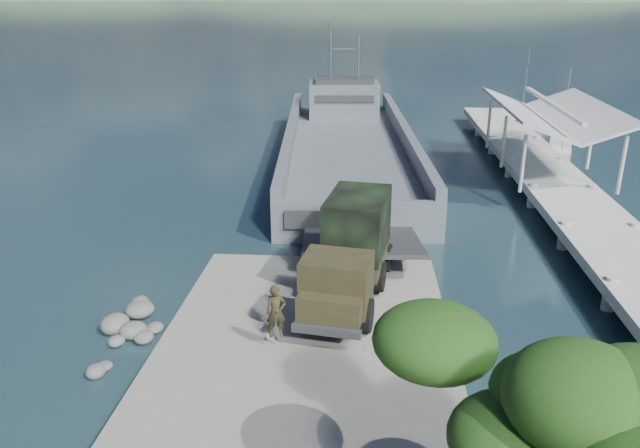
{
  "coord_description": "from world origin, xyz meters",
  "views": [
    {
      "loc": [
        1.74,
        -18.13,
        11.78
      ],
      "look_at": [
        0.07,
        6.0,
        2.49
      ],
      "focal_mm": 35.0,
      "sensor_mm": 36.0,
      "label": 1
    }
  ],
  "objects_px": {
    "landing_craft": "(348,155)",
    "military_truck": "(351,251)",
    "pier": "(550,167)",
    "overhang_tree": "(605,422)",
    "sailboat_near": "(560,150)",
    "sailboat_far": "(522,118)",
    "soldier": "(276,322)"
  },
  "relations": [
    {
      "from": "landing_craft",
      "to": "sailboat_far",
      "type": "bearing_deg",
      "value": 42.17
    },
    {
      "from": "pier",
      "to": "sailboat_near",
      "type": "bearing_deg",
      "value": 70.12
    },
    {
      "from": "pier",
      "to": "overhang_tree",
      "type": "xyz_separation_m",
      "value": [
        -7.09,
        -28.07,
        3.36
      ]
    },
    {
      "from": "military_truck",
      "to": "soldier",
      "type": "relative_size",
      "value": 4.39
    },
    {
      "from": "landing_craft",
      "to": "military_truck",
      "type": "relative_size",
      "value": 4.19
    },
    {
      "from": "soldier",
      "to": "overhang_tree",
      "type": "height_order",
      "value": "overhang_tree"
    },
    {
      "from": "landing_craft",
      "to": "military_truck",
      "type": "bearing_deg",
      "value": -91.8
    },
    {
      "from": "pier",
      "to": "military_truck",
      "type": "distance_m",
      "value": 18.94
    },
    {
      "from": "soldier",
      "to": "sailboat_far",
      "type": "xyz_separation_m",
      "value": [
        17.29,
        40.16,
        -1.04
      ]
    },
    {
      "from": "overhang_tree",
      "to": "sailboat_far",
      "type": "bearing_deg",
      "value": 78.0
    },
    {
      "from": "sailboat_near",
      "to": "overhang_tree",
      "type": "relative_size",
      "value": 0.95
    },
    {
      "from": "sailboat_near",
      "to": "landing_craft",
      "type": "bearing_deg",
      "value": -147.27
    },
    {
      "from": "landing_craft",
      "to": "military_truck",
      "type": "xyz_separation_m",
      "value": [
        0.66,
        -19.99,
        1.48
      ]
    },
    {
      "from": "military_truck",
      "to": "overhang_tree",
      "type": "xyz_separation_m",
      "value": [
        4.5,
        -13.1,
        2.68
      ]
    },
    {
      "from": "landing_craft",
      "to": "soldier",
      "type": "bearing_deg",
      "value": -97.7
    },
    {
      "from": "sailboat_far",
      "to": "sailboat_near",
      "type": "bearing_deg",
      "value": -109.98
    },
    {
      "from": "soldier",
      "to": "sailboat_far",
      "type": "bearing_deg",
      "value": 51.21
    },
    {
      "from": "sailboat_near",
      "to": "military_truck",
      "type": "bearing_deg",
      "value": -104.31
    },
    {
      "from": "landing_craft",
      "to": "overhang_tree",
      "type": "distance_m",
      "value": 33.75
    },
    {
      "from": "pier",
      "to": "military_truck",
      "type": "height_order",
      "value": "pier"
    },
    {
      "from": "military_truck",
      "to": "sailboat_far",
      "type": "height_order",
      "value": "sailboat_far"
    },
    {
      "from": "sailboat_far",
      "to": "overhang_tree",
      "type": "xyz_separation_m",
      "value": [
        -10.45,
        -49.17,
        4.59
      ]
    },
    {
      "from": "landing_craft",
      "to": "sailboat_far",
      "type": "height_order",
      "value": "landing_craft"
    },
    {
      "from": "overhang_tree",
      "to": "soldier",
      "type": "bearing_deg",
      "value": 127.22
    },
    {
      "from": "landing_craft",
      "to": "soldier",
      "type": "distance_m",
      "value": 24.15
    },
    {
      "from": "military_truck",
      "to": "sailboat_far",
      "type": "relative_size",
      "value": 1.16
    },
    {
      "from": "pier",
      "to": "sailboat_far",
      "type": "relative_size",
      "value": 6.39
    },
    {
      "from": "pier",
      "to": "sailboat_near",
      "type": "relative_size",
      "value": 6.77
    },
    {
      "from": "pier",
      "to": "landing_craft",
      "type": "distance_m",
      "value": 13.26
    },
    {
      "from": "landing_craft",
      "to": "overhang_tree",
      "type": "xyz_separation_m",
      "value": [
        5.15,
        -33.1,
        4.15
      ]
    },
    {
      "from": "military_truck",
      "to": "overhang_tree",
      "type": "bearing_deg",
      "value": -61.63
    },
    {
      "from": "pier",
      "to": "landing_craft",
      "type": "height_order",
      "value": "landing_craft"
    }
  ]
}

